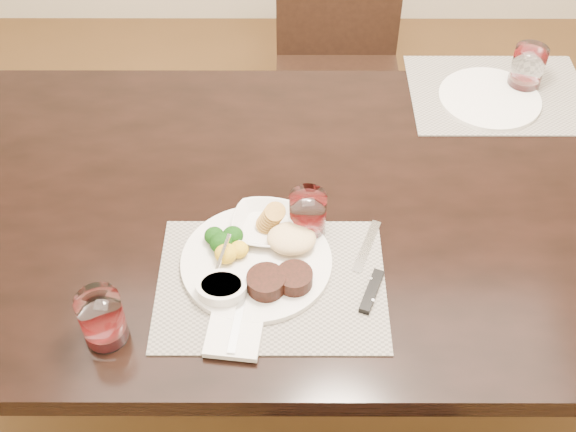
{
  "coord_description": "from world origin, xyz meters",
  "views": [
    {
      "loc": [
        -0.17,
        -1.14,
        1.9
      ],
      "look_at": [
        -0.17,
        -0.11,
        0.82
      ],
      "focal_mm": 45.0,
      "sensor_mm": 36.0,
      "label": 1
    }
  ],
  "objects_px": {
    "chair_far": "(338,56)",
    "far_plate": "(490,99)",
    "dinner_plate": "(263,260)",
    "steak_knife": "(370,280)",
    "wine_glass_near": "(308,216)",
    "cracker_bowl": "(266,225)"
  },
  "relations": [
    {
      "from": "cracker_bowl",
      "to": "far_plate",
      "type": "relative_size",
      "value": 0.62
    },
    {
      "from": "chair_far",
      "to": "wine_glass_near",
      "type": "xyz_separation_m",
      "value": [
        -0.13,
        -1.03,
        0.3
      ]
    },
    {
      "from": "chair_far",
      "to": "far_plate",
      "type": "height_order",
      "value": "chair_far"
    },
    {
      "from": "chair_far",
      "to": "steak_knife",
      "type": "distance_m",
      "value": 1.19
    },
    {
      "from": "steak_knife",
      "to": "far_plate",
      "type": "bearing_deg",
      "value": 80.27
    },
    {
      "from": "dinner_plate",
      "to": "far_plate",
      "type": "xyz_separation_m",
      "value": [
        0.57,
        0.55,
        -0.01
      ]
    },
    {
      "from": "wine_glass_near",
      "to": "chair_far",
      "type": "bearing_deg",
      "value": 82.98
    },
    {
      "from": "dinner_plate",
      "to": "far_plate",
      "type": "height_order",
      "value": "dinner_plate"
    },
    {
      "from": "chair_far",
      "to": "steak_knife",
      "type": "xyz_separation_m",
      "value": [
        -0.0,
        -1.16,
        0.26
      ]
    },
    {
      "from": "dinner_plate",
      "to": "chair_far",
      "type": "bearing_deg",
      "value": 71.74
    },
    {
      "from": "steak_knife",
      "to": "wine_glass_near",
      "type": "bearing_deg",
      "value": 153.64
    },
    {
      "from": "chair_far",
      "to": "steak_knife",
      "type": "relative_size",
      "value": 3.58
    },
    {
      "from": "dinner_plate",
      "to": "far_plate",
      "type": "relative_size",
      "value": 1.19
    },
    {
      "from": "steak_knife",
      "to": "dinner_plate",
      "type": "bearing_deg",
      "value": -170.29
    },
    {
      "from": "cracker_bowl",
      "to": "far_plate",
      "type": "height_order",
      "value": "cracker_bowl"
    },
    {
      "from": "far_plate",
      "to": "chair_far",
      "type": "bearing_deg",
      "value": 121.76
    },
    {
      "from": "dinner_plate",
      "to": "wine_glass_near",
      "type": "xyz_separation_m",
      "value": [
        0.09,
        0.09,
        0.03
      ]
    },
    {
      "from": "chair_far",
      "to": "far_plate",
      "type": "xyz_separation_m",
      "value": [
        0.35,
        -0.57,
        0.26
      ]
    },
    {
      "from": "wine_glass_near",
      "to": "far_plate",
      "type": "bearing_deg",
      "value": 43.86
    },
    {
      "from": "cracker_bowl",
      "to": "wine_glass_near",
      "type": "height_order",
      "value": "wine_glass_near"
    },
    {
      "from": "steak_knife",
      "to": "cracker_bowl",
      "type": "relative_size",
      "value": 1.56
    },
    {
      "from": "chair_far",
      "to": "cracker_bowl",
      "type": "height_order",
      "value": "chair_far"
    }
  ]
}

